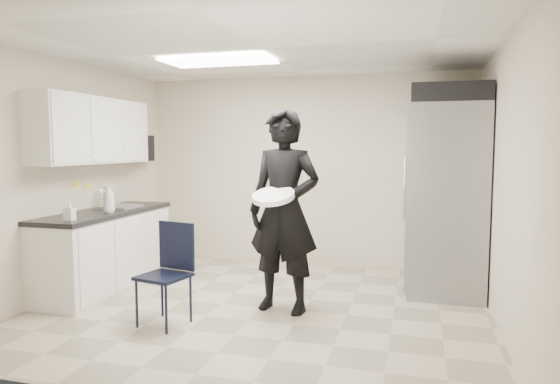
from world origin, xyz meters
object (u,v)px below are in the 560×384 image
(lower_counter, at_px, (106,252))
(commercial_fridge, at_px, (445,198))
(man_tuxedo, at_px, (284,211))
(folding_chair, at_px, (164,276))

(lower_counter, distance_m, commercial_fridge, 3.98)
(commercial_fridge, relative_size, man_tuxedo, 1.04)
(commercial_fridge, bearing_deg, man_tuxedo, -140.86)
(folding_chair, bearing_deg, lower_counter, 155.94)
(commercial_fridge, distance_m, man_tuxedo, 2.04)
(commercial_fridge, xyz_separation_m, folding_chair, (-2.54, -1.99, -0.60))
(folding_chair, relative_size, man_tuxedo, 0.45)
(lower_counter, xyz_separation_m, man_tuxedo, (2.20, -0.21, 0.58))
(lower_counter, bearing_deg, man_tuxedo, -5.58)
(man_tuxedo, bearing_deg, lower_counter, -176.88)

